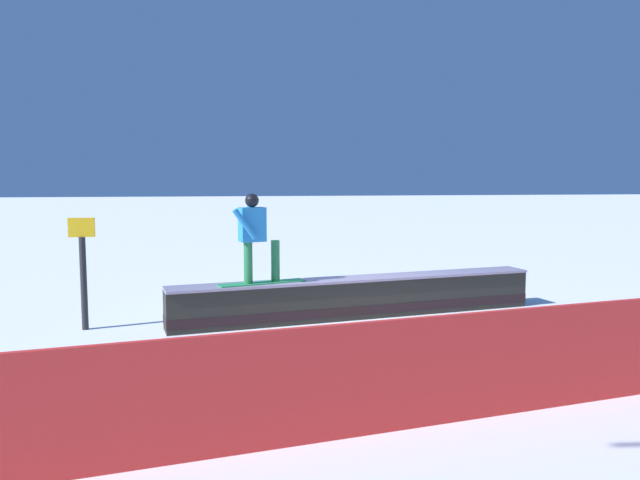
{
  "coord_description": "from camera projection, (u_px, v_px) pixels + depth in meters",
  "views": [
    {
      "loc": [
        2.12,
        10.36,
        2.43
      ],
      "look_at": [
        0.83,
        1.17,
        1.46
      ],
      "focal_mm": 35.18,
      "sensor_mm": 36.0,
      "label": 1
    }
  ],
  "objects": [
    {
      "name": "ground_plane",
      "position": [
        358.0,
        317.0,
        10.75
      ],
      "size": [
        120.0,
        120.0,
        0.0
      ],
      "primitive_type": "plane",
      "color": "white"
    },
    {
      "name": "trail_marker",
      "position": [
        83.0,
        270.0,
        9.77
      ],
      "size": [
        0.4,
        0.1,
        1.77
      ],
      "color": "#262628",
      "rests_on": "ground_plane"
    },
    {
      "name": "safety_fence",
      "position": [
        453.0,
        368.0,
        6.13
      ],
      "size": [
        9.45,
        1.97,
        1.08
      ],
      "primitive_type": "cube",
      "rotation": [
        0.0,
        0.0,
        0.2
      ],
      "color": "red",
      "rests_on": "ground_plane"
    },
    {
      "name": "snowboarder",
      "position": [
        255.0,
        235.0,
        9.99
      ],
      "size": [
        1.46,
        0.71,
        1.45
      ],
      "color": "#289853",
      "rests_on": "grind_box"
    },
    {
      "name": "grind_box",
      "position": [
        358.0,
        299.0,
        10.72
      ],
      "size": [
        6.46,
        1.84,
        0.68
      ],
      "color": "#272520",
      "rests_on": "ground_plane"
    }
  ]
}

